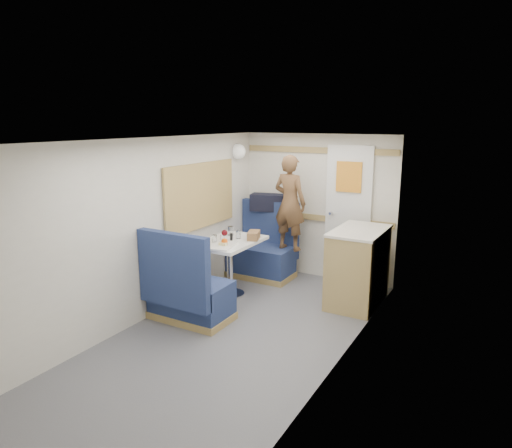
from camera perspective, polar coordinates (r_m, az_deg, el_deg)
The scene contains 28 objects.
floor at distance 4.80m, azimuth -3.13°, elevation -14.14°, with size 4.50×4.50×0.00m, color #515156.
ceiling at distance 4.28m, azimuth -3.47°, elevation 10.46°, with size 4.50×4.50×0.00m, color silver.
wall_back at distance 6.39m, azimuth 7.70°, elevation 2.15°, with size 2.20×0.02×2.00m, color silver.
wall_left at distance 5.10m, azimuth -13.74°, elevation -0.86°, with size 0.02×4.50×2.00m, color silver.
wall_right at distance 3.97m, azimuth 10.22°, elevation -4.61°, with size 0.02×4.50×2.00m, color silver.
oak_trim_low at distance 6.40m, azimuth 7.59°, elevation 0.80°, with size 2.15×0.02×0.08m, color #9D8047.
oak_trim_high at distance 6.28m, azimuth 7.84°, elevation 9.13°, with size 2.15×0.02×0.08m, color #9D8047.
side_window at distance 5.79m, azimuth -6.97°, elevation 3.56°, with size 0.04×1.30×0.72m, color #A2A78E.
rear_door at distance 6.22m, azimuth 11.42°, elevation 1.44°, with size 0.62×0.12×1.86m.
dinette_table at distance 5.70m, azimuth -3.29°, elevation -3.57°, with size 0.62×0.92×0.72m.
bench_far at distance 6.49m, azimuth 0.88°, elevation -3.94°, with size 0.90×0.59×1.05m.
bench_near at distance 5.12m, azimuth -8.55°, elevation -8.78°, with size 0.90×0.59×1.05m.
ledge at distance 6.57m, azimuth 1.97°, elevation 1.47°, with size 0.90×0.14×0.04m, color #9D8047.
dome_light at distance 6.41m, azimuth -2.23°, elevation 9.04°, with size 0.20×0.20×0.20m, color white.
galley_counter at distance 5.62m, azimuth 12.60°, elevation -5.17°, with size 0.57×0.92×0.92m.
person at distance 6.13m, azimuth 4.24°, elevation 2.65°, with size 0.47×0.31×1.29m, color brown.
duffel_bag at distance 6.56m, azimuth 1.57°, elevation 2.72°, with size 0.50×0.24×0.24m, color black.
tray at distance 5.39m, azimuth -4.37°, elevation -2.74°, with size 0.29×0.38×0.02m, color white.
orange_fruit at distance 5.40m, azimuth -3.96°, elevation -2.19°, with size 0.08×0.08×0.08m, color orange.
cheese_block at distance 5.37m, azimuth -4.14°, elevation -2.53°, with size 0.09×0.05×0.03m, color #DBD07E.
wine_glass at distance 5.51m, azimuth -3.96°, elevation -1.18°, with size 0.08×0.08×0.17m.
tumbler_left at distance 5.53m, azimuth -5.22°, elevation -1.90°, with size 0.06×0.06×0.10m, color white.
tumbler_mid at distance 5.90m, azimuth -3.18°, elevation -0.85°, with size 0.07×0.07×0.12m, color white.
tumbler_right at distance 5.73m, azimuth -2.23°, elevation -1.33°, with size 0.06×0.06×0.10m, color silver.
beer_glass at distance 5.72m, azimuth -0.21°, elevation -1.42°, with size 0.06×0.06×0.09m, color brown.
pepper_grinder at distance 5.66m, azimuth -3.11°, elevation -1.60°, with size 0.03×0.03×0.09m, color black.
salt_grinder at distance 5.61m, azimuth -4.35°, elevation -1.73°, with size 0.04×0.04×0.10m, color white.
bread_loaf at distance 5.70m, azimuth -0.30°, elevation -1.42°, with size 0.13×0.24×0.10m, color brown.
Camera 1 is at (2.33, -3.59, 2.18)m, focal length 32.00 mm.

